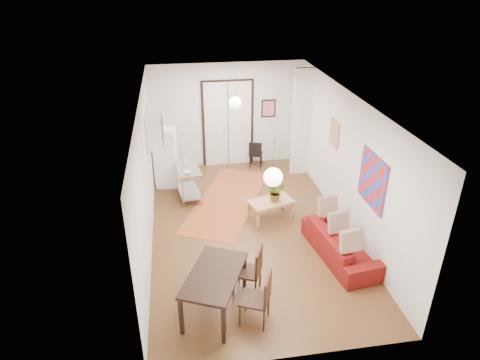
{
  "coord_description": "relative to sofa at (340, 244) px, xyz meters",
  "views": [
    {
      "loc": [
        -1.44,
        -7.79,
        5.23
      ],
      "look_at": [
        -0.22,
        -0.08,
        1.25
      ],
      "focal_mm": 32.0,
      "sensor_mm": 36.0,
      "label": 1
    }
  ],
  "objects": [
    {
      "name": "print_left",
      "position": [
        -3.67,
        3.27,
        1.66
      ],
      "size": [
        0.03,
        0.44,
        0.54
      ],
      "primitive_type": "cube",
      "color": "#A46344",
      "rests_on": "wall_left"
    },
    {
      "name": "floor",
      "position": [
        -1.6,
        1.27,
        -0.29
      ],
      "size": [
        7.0,
        7.0,
        0.0
      ],
      "primitive_type": "plane",
      "color": "brown",
      "rests_on": "ground"
    },
    {
      "name": "potted_plant",
      "position": [
        -0.94,
        1.64,
        0.36
      ],
      "size": [
        0.43,
        0.47,
        0.43
      ],
      "primitive_type": "imported",
      "rotation": [
        0.0,
        0.0,
        0.29
      ],
      "color": "#3C7133",
      "rests_on": "coffee_table"
    },
    {
      "name": "painting_abstract",
      "position": [
        0.48,
        2.07,
        1.51
      ],
      "size": [
        0.05,
        0.5,
        0.6
      ],
      "primitive_type": "cube",
      "color": "beige",
      "rests_on": "wall_right"
    },
    {
      "name": "black_side_chair",
      "position": [
        -0.85,
        4.49,
        0.16
      ],
      "size": [
        0.45,
        0.46,
        0.79
      ],
      "rotation": [
        0.0,
        0.0,
        2.83
      ],
      "color": "black",
      "rests_on": "floor"
    },
    {
      "name": "sofa",
      "position": [
        0.0,
        0.0,
        0.0
      ],
      "size": [
        1.05,
        2.07,
        0.58
      ],
      "primitive_type": "imported",
      "rotation": [
        0.0,
        0.0,
        1.71
      ],
      "color": "maroon",
      "rests_on": "floor"
    },
    {
      "name": "dining_chair_far",
      "position": [
        -1.99,
        -1.33,
        0.25
      ],
      "size": [
        0.59,
        0.7,
        0.94
      ],
      "rotation": [
        0.0,
        0.0,
        -1.99
      ],
      "color": "#361E11",
      "rests_on": "floor"
    },
    {
      "name": "kitchen_counter",
      "position": [
        -2.83,
        2.92,
        0.21
      ],
      "size": [
        0.66,
        1.1,
        0.8
      ],
      "rotation": [
        0.0,
        0.0,
        0.14
      ],
      "color": "#ADAFB2",
      "rests_on": "floor"
    },
    {
      "name": "wall_left",
      "position": [
        -3.7,
        1.27,
        1.16
      ],
      "size": [
        0.02,
        7.0,
        2.9
      ],
      "primitive_type": "cube",
      "color": "white",
      "rests_on": "floor"
    },
    {
      "name": "stub_partition",
      "position": [
        0.25,
        3.82,
        1.16
      ],
      "size": [
        0.5,
        0.1,
        2.9
      ],
      "primitive_type": "cube",
      "color": "white",
      "rests_on": "floor"
    },
    {
      "name": "wall_back",
      "position": [
        -1.6,
        4.77,
        1.16
      ],
      "size": [
        4.2,
        0.02,
        2.9
      ],
      "primitive_type": "cube",
      "color": "white",
      "rests_on": "floor"
    },
    {
      "name": "bowl",
      "position": [
        -2.83,
        2.62,
        0.53
      ],
      "size": [
        0.22,
        0.22,
        0.05
      ],
      "primitive_type": "imported",
      "rotation": [
        0.0,
        0.0,
        0.22
      ],
      "color": "beige",
      "rests_on": "kitchen_counter"
    },
    {
      "name": "painting_popart",
      "position": [
        0.48,
        0.02,
        1.36
      ],
      "size": [
        0.05,
        1.0,
        1.0
      ],
      "primitive_type": "cube",
      "color": "red",
      "rests_on": "wall_right"
    },
    {
      "name": "dining_chair_near",
      "position": [
        -1.99,
        -0.63,
        0.25
      ],
      "size": [
        0.59,
        0.7,
        0.94
      ],
      "rotation": [
        0.0,
        0.0,
        -1.99
      ],
      "color": "#361E11",
      "rests_on": "floor"
    },
    {
      "name": "ceiling",
      "position": [
        -1.6,
        1.27,
        2.61
      ],
      "size": [
        4.2,
        7.0,
        0.02
      ],
      "primitive_type": "cube",
      "color": "white",
      "rests_on": "wall_back"
    },
    {
      "name": "wall_front",
      "position": [
        -1.6,
        -2.23,
        1.16
      ],
      "size": [
        4.2,
        0.02,
        2.9
      ],
      "primitive_type": "cube",
      "color": "white",
      "rests_on": "floor"
    },
    {
      "name": "poster_back",
      "position": [
        -0.45,
        4.74,
        1.31
      ],
      "size": [
        0.4,
        0.03,
        0.5
      ],
      "primitive_type": "cube",
      "color": "red",
      "rests_on": "wall_back"
    },
    {
      "name": "pendant_front",
      "position": [
        -1.6,
        -0.73,
        1.96
      ],
      "size": [
        0.3,
        0.3,
        0.8
      ],
      "color": "white",
      "rests_on": "ceiling"
    },
    {
      "name": "wall_cabinet",
      "position": [
        -3.52,
        2.77,
        1.61
      ],
      "size": [
        0.35,
        1.0,
        0.7
      ],
      "primitive_type": "cube",
      "color": "white",
      "rests_on": "wall_left"
    },
    {
      "name": "coffee_table",
      "position": [
        -1.04,
        1.64,
        0.09
      ],
      "size": [
        1.11,
        0.81,
        0.44
      ],
      "rotation": [
        0.0,
        0.0,
        0.29
      ],
      "color": "tan",
      "rests_on": "floor"
    },
    {
      "name": "fridge",
      "position": [
        -3.35,
        3.67,
        0.48
      ],
      "size": [
        0.62,
        0.62,
        1.55
      ],
      "primitive_type": "cube",
      "rotation": [
        0.0,
        0.0,
        -0.14
      ],
      "color": "white",
      "rests_on": "floor"
    },
    {
      "name": "soap_bottle",
      "position": [
        -2.88,
        3.17,
        0.59
      ],
      "size": [
        0.09,
        0.09,
        0.17
      ],
      "primitive_type": "imported",
      "rotation": [
        0.0,
        0.0,
        0.22
      ],
      "color": "teal",
      "rests_on": "kitchen_counter"
    },
    {
      "name": "dining_table",
      "position": [
        -2.59,
        -1.08,
        0.39
      ],
      "size": [
        1.27,
        1.57,
        0.76
      ],
      "rotation": [
        0.0,
        0.0,
        -0.42
      ],
      "color": "black",
      "rests_on": "floor"
    },
    {
      "name": "wall_right",
      "position": [
        0.5,
        1.27,
        1.16
      ],
      "size": [
        0.02,
        7.0,
        2.9
      ],
      "primitive_type": "cube",
      "color": "white",
      "rests_on": "floor"
    },
    {
      "name": "double_doors",
      "position": [
        -1.6,
        4.72,
        0.91
      ],
      "size": [
        1.44,
        0.06,
        2.5
      ],
      "primitive_type": "cube",
      "color": "white",
      "rests_on": "wall_back"
    },
    {
      "name": "kilim_rug",
      "position": [
        -1.91,
        2.58,
        -0.29
      ],
      "size": [
        2.64,
        3.73,
        0.01
      ],
      "primitive_type": "cube",
      "rotation": [
        0.0,
        0.0,
        -0.42
      ],
      "color": "#BE5B2F",
      "rests_on": "floor"
    },
    {
      "name": "pendant_back",
      "position": [
        -1.6,
        3.27,
        1.96
      ],
      "size": [
        0.3,
        0.3,
        0.8
      ],
      "color": "white",
      "rests_on": "ceiling"
    }
  ]
}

